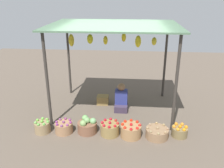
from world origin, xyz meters
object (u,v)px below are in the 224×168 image
basket_purple_onions (64,127)px  basket_cabbages (87,126)px  vendor_person (121,100)px  basket_red_apples (110,129)px  basket_oranges (180,131)px  basket_red_tomatoes (131,130)px  basket_green_apples (42,127)px  wooden_crate_near_vendor (103,100)px  basket_potatoes (157,133)px

basket_purple_onions → basket_cabbages: size_ratio=0.90×
vendor_person → basket_red_apples: bearing=-98.8°
vendor_person → basket_cabbages: vendor_person is taller
basket_purple_onions → basket_oranges: 2.68m
basket_oranges → basket_red_tomatoes: bearing=-174.7°
basket_green_apples → wooden_crate_near_vendor: (1.24, 1.62, -0.01)m
basket_purple_onions → basket_potatoes: size_ratio=0.79×
basket_green_apples → basket_oranges: size_ratio=1.01×
vendor_person → basket_potatoes: (0.88, -1.30, -0.19)m
basket_cabbages → basket_red_tomatoes: (1.02, -0.09, -0.01)m
basket_green_apples → basket_cabbages: 1.06m
basket_red_tomatoes → wooden_crate_near_vendor: (-0.84, 1.62, -0.02)m
basket_green_apples → basket_red_tomatoes: bearing=-0.1°
basket_cabbages → basket_potatoes: (1.62, -0.08, -0.05)m
basket_cabbages → basket_red_apples: (0.54, -0.05, -0.01)m
basket_potatoes → basket_oranges: basket_oranges is taller
basket_oranges → basket_potatoes: bearing=-170.1°
basket_red_apples → wooden_crate_near_vendor: (-0.36, 1.58, -0.02)m
basket_purple_onions → basket_red_tomatoes: (1.57, -0.03, 0.02)m
basket_cabbages → wooden_crate_near_vendor: size_ratio=1.38×
basket_red_tomatoes → basket_cabbages: bearing=174.9°
basket_purple_onions → wooden_crate_near_vendor: bearing=65.3°
vendor_person → basket_red_apples: size_ratio=1.78×
basket_red_apples → vendor_person: bearing=81.2°
basket_red_tomatoes → wooden_crate_near_vendor: bearing=117.4°
wooden_crate_near_vendor → basket_potatoes: bearing=-48.2°
basket_purple_onions → basket_cabbages: (0.55, 0.06, 0.03)m
basket_purple_onions → vendor_person: bearing=44.8°
vendor_person → basket_red_apples: 1.30m
basket_cabbages → basket_potatoes: bearing=-2.7°
basket_green_apples → basket_red_apples: bearing=1.2°
basket_purple_onions → basket_potatoes: basket_purple_onions is taller
basket_potatoes → basket_green_apples: bearing=-179.8°
basket_green_apples → wooden_crate_near_vendor: 2.04m
basket_purple_onions → basket_cabbages: bearing=6.0°
basket_purple_onions → basket_potatoes: 2.17m
basket_red_apples → wooden_crate_near_vendor: bearing=102.7°
basket_purple_onions → basket_oranges: size_ratio=1.13×
basket_red_apples → basket_potatoes: size_ratio=0.85×
basket_red_tomatoes → basket_potatoes: 0.60m
basket_purple_onions → basket_potatoes: (2.17, -0.02, -0.02)m
basket_potatoes → basket_oranges: (0.52, 0.09, 0.01)m
basket_green_apples → basket_red_tomatoes: size_ratio=0.77×
basket_cabbages → basket_green_apples: bearing=-175.3°
basket_red_apples → wooden_crate_near_vendor: 1.62m
basket_purple_onions → basket_red_tomatoes: 1.57m
basket_green_apples → basket_red_apples: basket_red_apples is taller
basket_cabbages → basket_potatoes: size_ratio=0.89×
basket_green_apples → basket_purple_onions: (0.51, 0.03, -0.01)m
basket_purple_onions → basket_cabbages: basket_cabbages is taller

